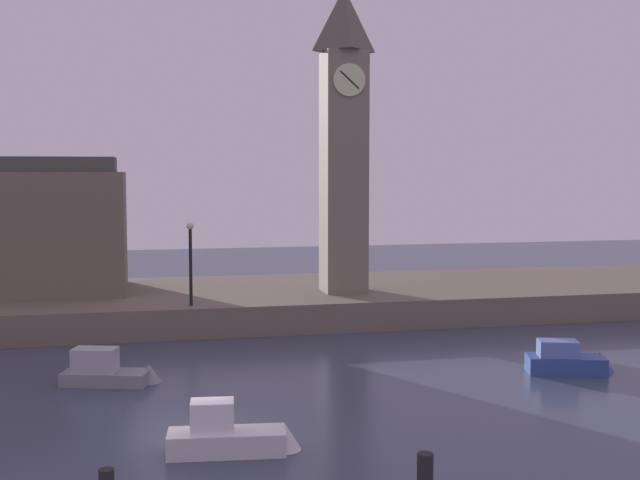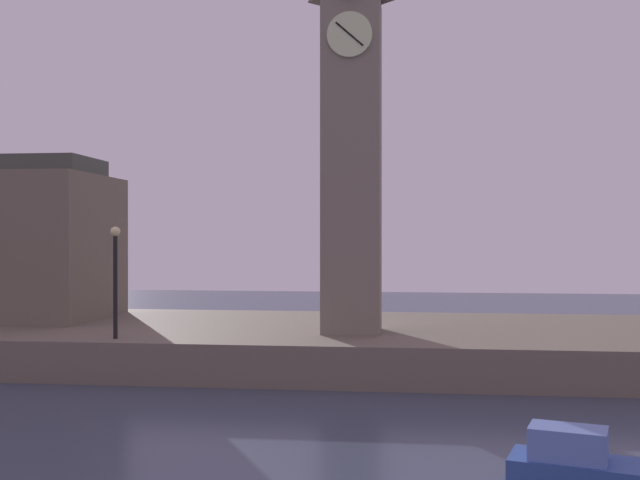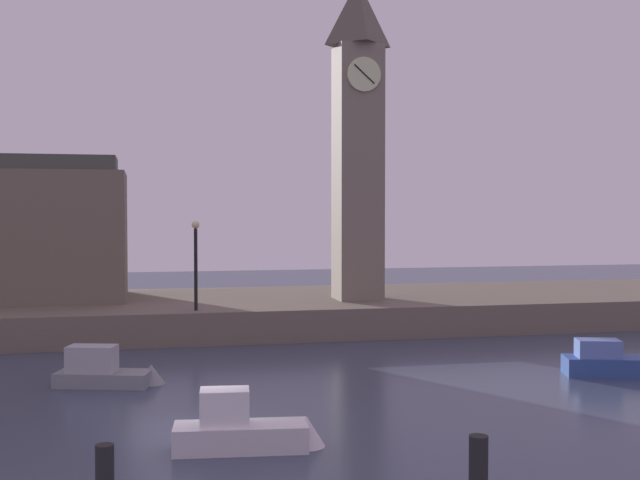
{
  "view_description": "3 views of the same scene",
  "coord_description": "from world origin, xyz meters",
  "px_view_note": "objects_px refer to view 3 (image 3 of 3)",
  "views": [
    {
      "loc": [
        -1.27,
        -24.03,
        8.02
      ],
      "look_at": [
        7.52,
        16.04,
        4.52
      ],
      "focal_mm": 44.79,
      "sensor_mm": 36.0,
      "label": 1
    },
    {
      "loc": [
        11.48,
        -11.21,
        5.21
      ],
      "look_at": [
        8.31,
        15.65,
        5.11
      ],
      "focal_mm": 42.11,
      "sensor_mm": 36.0,
      "label": 2
    },
    {
      "loc": [
        -1.47,
        -21.66,
        5.98
      ],
      "look_at": [
        7.1,
        17.16,
        4.6
      ],
      "focal_mm": 44.96,
      "sensor_mm": 36.0,
      "label": 3
    }
  ],
  "objects_px": {
    "mooring_post_right": "(478,478)",
    "boat_tour_blue": "(613,362)",
    "streetlamp": "(196,255)",
    "boat_ferry_white": "(251,430)",
    "clock_tower": "(358,135)",
    "boat_cruiser_grey": "(112,372)"
  },
  "relations": [
    {
      "from": "mooring_post_right",
      "to": "boat_tour_blue",
      "type": "xyz_separation_m",
      "value": [
        10.51,
        11.88,
        -0.35
      ]
    },
    {
      "from": "streetlamp",
      "to": "boat_ferry_white",
      "type": "bearing_deg",
      "value": -88.97
    },
    {
      "from": "mooring_post_right",
      "to": "clock_tower",
      "type": "bearing_deg",
      "value": 80.08
    },
    {
      "from": "streetlamp",
      "to": "mooring_post_right",
      "type": "xyz_separation_m",
      "value": [
        3.99,
        -22.45,
        -3.21
      ]
    },
    {
      "from": "boat_ferry_white",
      "to": "clock_tower",
      "type": "bearing_deg",
      "value": 67.72
    },
    {
      "from": "clock_tower",
      "to": "mooring_post_right",
      "type": "height_order",
      "value": "clock_tower"
    },
    {
      "from": "boat_tour_blue",
      "to": "boat_ferry_white",
      "type": "bearing_deg",
      "value": -156.04
    },
    {
      "from": "streetlamp",
      "to": "mooring_post_right",
      "type": "distance_m",
      "value": 23.02
    },
    {
      "from": "boat_ferry_white",
      "to": "boat_cruiser_grey",
      "type": "distance_m",
      "value": 9.25
    },
    {
      "from": "mooring_post_right",
      "to": "boat_ferry_white",
      "type": "bearing_deg",
      "value": 123.49
    },
    {
      "from": "boat_cruiser_grey",
      "to": "mooring_post_right",
      "type": "bearing_deg",
      "value": -62.18
    },
    {
      "from": "clock_tower",
      "to": "streetlamp",
      "type": "relative_size",
      "value": 3.99
    },
    {
      "from": "mooring_post_right",
      "to": "boat_tour_blue",
      "type": "height_order",
      "value": "mooring_post_right"
    },
    {
      "from": "clock_tower",
      "to": "boat_ferry_white",
      "type": "bearing_deg",
      "value": -112.28
    },
    {
      "from": "boat_cruiser_grey",
      "to": "streetlamp",
      "type": "bearing_deg",
      "value": 67.88
    },
    {
      "from": "mooring_post_right",
      "to": "boat_ferry_white",
      "type": "distance_m",
      "value": 6.69
    },
    {
      "from": "clock_tower",
      "to": "boat_tour_blue",
      "type": "xyz_separation_m",
      "value": [
        6.07,
        -13.55,
        -9.46
      ]
    },
    {
      "from": "boat_ferry_white",
      "to": "mooring_post_right",
      "type": "bearing_deg",
      "value": -56.51
    },
    {
      "from": "mooring_post_right",
      "to": "boat_cruiser_grey",
      "type": "height_order",
      "value": "mooring_post_right"
    },
    {
      "from": "streetlamp",
      "to": "boat_ferry_white",
      "type": "relative_size",
      "value": 1.03
    },
    {
      "from": "streetlamp",
      "to": "boat_tour_blue",
      "type": "distance_m",
      "value": 18.29
    },
    {
      "from": "mooring_post_right",
      "to": "boat_ferry_white",
      "type": "height_order",
      "value": "mooring_post_right"
    }
  ]
}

